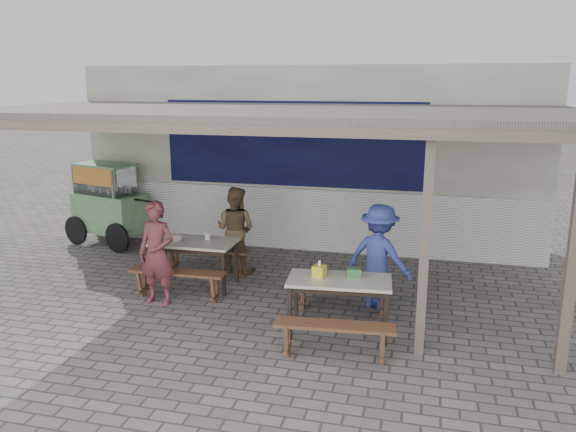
# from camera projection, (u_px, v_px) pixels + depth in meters

# --- Properties ---
(ground) EXTENTS (60.00, 60.00, 0.00)m
(ground) POSITION_uv_depth(u_px,v_px,m) (256.00, 306.00, 8.21)
(ground) COLOR slate
(ground) RESTS_ON ground
(back_wall) EXTENTS (9.00, 1.28, 3.50)m
(back_wall) POSITION_uv_depth(u_px,v_px,m) (308.00, 158.00, 11.18)
(back_wall) COLOR silver
(back_wall) RESTS_ON ground
(warung_roof) EXTENTS (9.00, 4.21, 2.81)m
(warung_roof) POSITION_uv_depth(u_px,v_px,m) (272.00, 115.00, 8.42)
(warung_roof) COLOR #615953
(warung_roof) RESTS_ON ground
(table_left) EXTENTS (1.39, 0.76, 0.75)m
(table_left) POSITION_uv_depth(u_px,v_px,m) (192.00, 245.00, 8.89)
(table_left) COLOR beige
(table_left) RESTS_ON ground
(bench_left_street) EXTENTS (1.48, 0.30, 0.45)m
(bench_left_street) POSITION_uv_depth(u_px,v_px,m) (177.00, 278.00, 8.40)
(bench_left_street) COLOR brown
(bench_left_street) RESTS_ON ground
(bench_left_wall) EXTENTS (1.48, 0.30, 0.45)m
(bench_left_wall) POSITION_uv_depth(u_px,v_px,m) (207.00, 255.00, 9.53)
(bench_left_wall) COLOR brown
(bench_left_wall) RESTS_ON ground
(table_right) EXTENTS (1.37, 0.77, 0.75)m
(table_right) POSITION_uv_depth(u_px,v_px,m) (339.00, 285.00, 7.18)
(table_right) COLOR beige
(table_right) RESTS_ON ground
(bench_right_street) EXTENTS (1.44, 0.40, 0.45)m
(bench_right_street) POSITION_uv_depth(u_px,v_px,m) (334.00, 333.00, 6.57)
(bench_right_street) COLOR brown
(bench_right_street) RESTS_ON ground
(bench_right_wall) EXTENTS (1.44, 0.40, 0.45)m
(bench_right_wall) POSITION_uv_depth(u_px,v_px,m) (342.00, 290.00, 7.94)
(bench_right_wall) COLOR brown
(bench_right_wall) RESTS_ON ground
(vendor_cart) EXTENTS (2.10, 1.16, 1.63)m
(vendor_cart) POSITION_uv_depth(u_px,v_px,m) (108.00, 201.00, 11.17)
(vendor_cart) COLOR #78AA71
(vendor_cart) RESTS_ON ground
(patron_street_side) EXTENTS (0.58, 0.40, 1.54)m
(patron_street_side) POSITION_uv_depth(u_px,v_px,m) (157.00, 253.00, 8.16)
(patron_street_side) COLOR brown
(patron_street_side) RESTS_ON ground
(patron_wall_side) EXTENTS (0.80, 0.67, 1.48)m
(patron_wall_side) POSITION_uv_depth(u_px,v_px,m) (235.00, 229.00, 9.58)
(patron_wall_side) COLOR brown
(patron_wall_side) RESTS_ON ground
(patron_right_table) EXTENTS (1.13, 0.90, 1.53)m
(patron_right_table) POSITION_uv_depth(u_px,v_px,m) (379.00, 257.00, 8.02)
(patron_right_table) COLOR #35439A
(patron_right_table) RESTS_ON ground
(tissue_box) EXTENTS (0.18, 0.18, 0.15)m
(tissue_box) POSITION_uv_depth(u_px,v_px,m) (319.00, 271.00, 7.22)
(tissue_box) COLOR gold
(tissue_box) RESTS_ON table_right
(donation_box) EXTENTS (0.20, 0.16, 0.12)m
(donation_box) POSITION_uv_depth(u_px,v_px,m) (354.00, 273.00, 7.21)
(donation_box) COLOR #347544
(donation_box) RESTS_ON table_right
(condiment_jar) EXTENTS (0.08, 0.08, 0.09)m
(condiment_jar) POSITION_uv_depth(u_px,v_px,m) (208.00, 236.00, 8.94)
(condiment_jar) COLOR silver
(condiment_jar) RESTS_ON table_left
(condiment_bowl) EXTENTS (0.24, 0.24, 0.05)m
(condiment_bowl) POSITION_uv_depth(u_px,v_px,m) (177.00, 239.00, 8.89)
(condiment_bowl) COLOR silver
(condiment_bowl) RESTS_ON table_left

